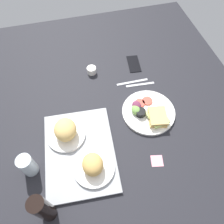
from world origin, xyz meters
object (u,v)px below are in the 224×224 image
at_px(bread_plate_near, 93,166).
at_px(knife, 132,82).
at_px(plate_with_salad, 148,112).
at_px(serving_tray, 80,152).
at_px(soda_bottle, 43,209).
at_px(sticky_note, 157,161).
at_px(cell_phone, 134,64).
at_px(drinking_glass, 28,165).
at_px(fork, 140,84).
at_px(bread_plate_far, 66,131).
at_px(espresso_cup, 92,70).

bearing_deg(bread_plate_near, knife, -35.45).
bearing_deg(plate_with_salad, serving_tray, 107.95).
xyz_separation_m(soda_bottle, sticky_note, (0.10, -0.52, -0.11)).
xyz_separation_m(bread_plate_near, soda_bottle, (-0.14, 0.22, 0.06)).
distance_m(bread_plate_near, cell_phone, 0.72).
height_order(drinking_glass, soda_bottle, soda_bottle).
bearing_deg(plate_with_salad, bread_plate_near, 123.27).
bearing_deg(fork, serving_tray, 43.05).
bearing_deg(bread_plate_far, knife, -58.22).
relative_size(bread_plate_far, fork, 1.14).
height_order(plate_with_salad, espresso_cup, plate_with_salad).
relative_size(soda_bottle, cell_phone, 1.49).
xyz_separation_m(bread_plate_far, sticky_note, (-0.23, -0.39, -0.06)).
height_order(serving_tray, cell_phone, serving_tray).
bearing_deg(fork, bread_plate_near, 53.95).
bearing_deg(serving_tray, soda_bottle, 144.58).
height_order(plate_with_salad, knife, plate_with_salad).
bearing_deg(plate_with_salad, cell_phone, -5.77).
distance_m(serving_tray, plate_with_salad, 0.41).
bearing_deg(soda_bottle, serving_tray, -35.42).
relative_size(plate_with_salad, soda_bottle, 1.33).
bearing_deg(drinking_glass, bread_plate_far, -54.55).
bearing_deg(drinking_glass, espresso_cup, -36.38).
xyz_separation_m(serving_tray, drinking_glass, (-0.03, 0.23, 0.05)).
xyz_separation_m(bread_plate_near, espresso_cup, (0.60, -0.11, -0.03)).
height_order(serving_tray, bread_plate_far, bread_plate_far).
distance_m(bread_plate_far, knife, 0.50).
relative_size(drinking_glass, cell_phone, 0.87).
bearing_deg(soda_bottle, espresso_cup, -24.01).
height_order(bread_plate_far, espresso_cup, bread_plate_far).
height_order(plate_with_salad, sticky_note, plate_with_salad).
height_order(fork, knife, same).
height_order(bread_plate_near, fork, bread_plate_near).
relative_size(soda_bottle, espresso_cup, 3.83).
height_order(drinking_glass, espresso_cup, drinking_glass).
relative_size(bread_plate_near, drinking_glass, 1.53).
height_order(drinking_glass, sticky_note, drinking_glass).
height_order(fork, cell_phone, cell_phone).
bearing_deg(espresso_cup, bread_plate_far, 152.67).
bearing_deg(bread_plate_near, bread_plate_far, 25.58).
distance_m(serving_tray, bread_plate_near, 0.12).
relative_size(bread_plate_near, knife, 1.00).
xyz_separation_m(plate_with_salad, drinking_glass, (-0.16, 0.63, 0.05)).
bearing_deg(espresso_cup, plate_with_salad, -147.81).
distance_m(fork, cell_phone, 0.17).
xyz_separation_m(drinking_glass, fork, (0.37, -0.65, -0.06)).
relative_size(knife, sticky_note, 3.39).
distance_m(plate_with_salad, drinking_glass, 0.65).
height_order(espresso_cup, fork, espresso_cup).
bearing_deg(sticky_note, knife, -3.54).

